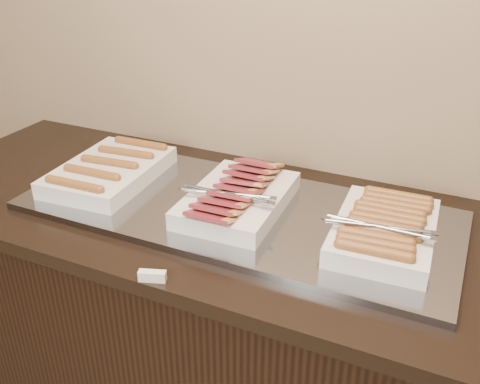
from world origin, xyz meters
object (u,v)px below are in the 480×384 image
Objects in this scene: counter at (233,335)px; dish_left at (110,171)px; dish_center at (237,197)px; warming_tray at (236,210)px; dish_right at (384,229)px.

dish_left reaches higher than counter.
dish_left is 1.05× the size of dish_center.
warming_tray is 3.11× the size of dish_center.
dish_right is (0.40, -0.00, 0.04)m from warming_tray.
counter is 0.65m from dish_left.
warming_tray is 0.41m from dish_right.
warming_tray is at bearing 142.07° from dish_center.
dish_left is at bearing 176.91° from dish_right.
dish_center is at bearing -10.88° from counter.
dish_center is at bearing 177.16° from dish_right.
dish_center is 1.06× the size of dish_right.
counter is at bearing 166.82° from dish_center.
dish_left is at bearing 177.21° from dish_center.
warming_tray reaches higher than counter.
warming_tray is 3.30× the size of dish_right.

